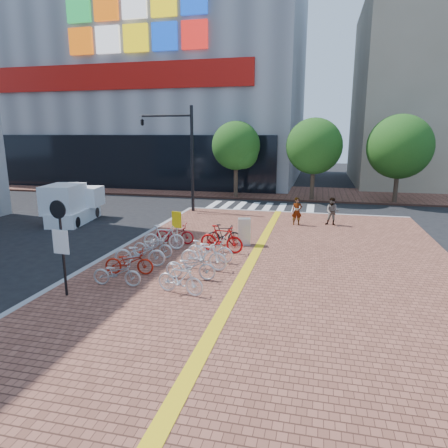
% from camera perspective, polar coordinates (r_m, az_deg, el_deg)
% --- Properties ---
extents(ground, '(120.00, 120.00, 0.00)m').
position_cam_1_polar(ground, '(15.34, -4.32, -6.75)').
color(ground, black).
rests_on(ground, ground).
extents(sidewalk, '(14.00, 34.00, 0.15)m').
position_cam_1_polar(sidewalk, '(10.21, 3.62, -16.84)').
color(sidewalk, brown).
rests_on(sidewalk, ground).
extents(tactile_strip, '(0.40, 34.00, 0.01)m').
position_cam_1_polar(tactile_strip, '(10.36, -2.05, -15.85)').
color(tactile_strip, gold).
rests_on(tactile_strip, sidewalk).
extents(kerb_west, '(0.25, 34.00, 0.15)m').
position_cam_1_polar(kerb_west, '(13.17, -28.66, -11.39)').
color(kerb_west, gray).
rests_on(kerb_west, ground).
extents(kerb_north, '(14.00, 0.25, 0.15)m').
position_cam_1_polar(kerb_north, '(26.29, 9.95, 1.53)').
color(kerb_north, gray).
rests_on(kerb_north, ground).
extents(far_sidewalk, '(70.00, 8.00, 0.15)m').
position_cam_1_polar(far_sidewalk, '(35.41, 6.01, 4.53)').
color(far_sidewalk, brown).
rests_on(far_sidewalk, ground).
extents(department_store, '(36.00, 24.27, 28.00)m').
position_cam_1_polar(department_store, '(50.85, -11.47, 22.58)').
color(department_store, gray).
rests_on(department_store, ground).
extents(crosswalk, '(7.50, 4.00, 0.01)m').
position_cam_1_polar(crosswalk, '(28.50, 5.17, 2.40)').
color(crosswalk, silver).
rests_on(crosswalk, ground).
extents(street_trees, '(16.20, 4.60, 6.35)m').
position_cam_1_polar(street_trees, '(31.24, 14.68, 10.51)').
color(street_trees, '#38281E').
rests_on(street_trees, far_sidewalk).
extents(bike_0, '(1.71, 0.72, 0.87)m').
position_cam_1_polar(bike_0, '(13.84, -15.06, -6.78)').
color(bike_0, '#A9A9AD').
rests_on(bike_0, sidewalk).
extents(bike_1, '(1.84, 0.90, 0.93)m').
position_cam_1_polar(bike_1, '(14.82, -13.40, -5.28)').
color(bike_1, '#A81B0C').
rests_on(bike_1, sidewalk).
extents(bike_2, '(2.06, 0.99, 1.04)m').
position_cam_1_polar(bike_2, '(15.60, -11.93, -4.07)').
color(bike_2, silver).
rests_on(bike_2, sidewalk).
extents(bike_3, '(1.74, 0.66, 0.91)m').
position_cam_1_polar(bike_3, '(16.65, -10.15, -3.16)').
color(bike_3, silver).
rests_on(bike_3, sidewalk).
extents(bike_4, '(1.87, 0.78, 1.09)m').
position_cam_1_polar(bike_4, '(17.66, -8.61, -1.88)').
color(bike_4, white).
rests_on(bike_4, sidewalk).
extents(bike_5, '(1.81, 0.67, 0.95)m').
position_cam_1_polar(bike_5, '(18.55, -7.01, -1.34)').
color(bike_5, '#AC0C14').
rests_on(bike_5, sidewalk).
extents(bike_6, '(1.69, 0.77, 0.98)m').
position_cam_1_polar(bike_6, '(12.75, -6.28, -7.87)').
color(bike_6, silver).
rests_on(bike_6, sidewalk).
extents(bike_7, '(1.82, 0.70, 0.94)m').
position_cam_1_polar(bike_7, '(13.99, -4.80, -6.02)').
color(bike_7, '#B8B9BE').
rests_on(bike_7, sidewalk).
extents(bike_8, '(1.90, 0.73, 1.12)m').
position_cam_1_polar(bike_8, '(14.88, -2.95, -4.48)').
color(bike_8, white).
rests_on(bike_8, sidewalk).
extents(bike_9, '(1.95, 0.81, 1.00)m').
position_cam_1_polar(bike_9, '(15.81, -2.00, -3.64)').
color(bike_9, silver).
rests_on(bike_9, sidewalk).
extents(bike_10, '(1.99, 0.81, 1.16)m').
position_cam_1_polar(bike_10, '(17.03, -0.36, -2.14)').
color(bike_10, '#B90D0E').
rests_on(bike_10, sidewalk).
extents(bike_11, '(1.64, 0.67, 0.96)m').
position_cam_1_polar(bike_11, '(18.16, 0.01, -1.53)').
color(bike_11, black).
rests_on(bike_11, sidewalk).
extents(pedestrian_a, '(0.61, 0.46, 1.53)m').
position_cam_1_polar(pedestrian_a, '(22.47, 10.37, 1.79)').
color(pedestrian_a, gray).
rests_on(pedestrian_a, sidewalk).
extents(pedestrian_b, '(0.84, 0.71, 1.54)m').
position_cam_1_polar(pedestrian_b, '(22.82, 15.22, 1.73)').
color(pedestrian_b, '#4C5460').
rests_on(pedestrian_b, sidewalk).
extents(utility_box, '(0.64, 0.53, 1.23)m').
position_cam_1_polar(utility_box, '(18.18, 2.90, -1.09)').
color(utility_box, '#B3B3B8').
rests_on(utility_box, sidewalk).
extents(yellow_sign, '(0.45, 0.14, 1.67)m').
position_cam_1_polar(yellow_sign, '(17.54, -6.78, 0.14)').
color(yellow_sign, '#B7B7BC').
rests_on(yellow_sign, sidewalk).
extents(notice_sign, '(0.56, 0.15, 3.04)m').
position_cam_1_polar(notice_sign, '(13.09, -22.30, -1.67)').
color(notice_sign, black).
rests_on(notice_sign, sidewalk).
extents(traffic_light_pole, '(3.60, 1.39, 6.70)m').
position_cam_1_polar(traffic_light_pole, '(26.43, -7.87, 11.92)').
color(traffic_light_pole, black).
rests_on(traffic_light_pole, sidewalk).
extents(box_truck, '(2.33, 4.20, 2.30)m').
position_cam_1_polar(box_truck, '(25.00, -20.79, 2.66)').
color(box_truck, white).
rests_on(box_truck, ground).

